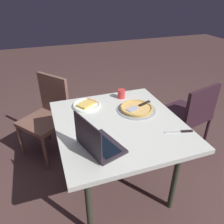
# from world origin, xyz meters

# --- Properties ---
(ground_plane) EXTENTS (12.00, 12.00, 0.00)m
(ground_plane) POSITION_xyz_m (0.00, 0.00, 0.00)
(ground_plane) COLOR #503532
(dining_table) EXTENTS (1.06, 0.99, 0.75)m
(dining_table) POSITION_xyz_m (0.00, 0.00, 0.68)
(dining_table) COLOR beige
(dining_table) RESTS_ON ground_plane
(laptop) EXTENTS (0.36, 0.30, 0.25)m
(laptop) POSITION_xyz_m (0.26, -0.25, 0.80)
(laptop) COLOR #261F27
(laptop) RESTS_ON dining_table
(pizza_plate) EXTENTS (0.25, 0.25, 0.04)m
(pizza_plate) POSITION_xyz_m (-0.34, -0.18, 0.76)
(pizza_plate) COLOR white
(pizza_plate) RESTS_ON dining_table
(pizza_tray) EXTENTS (0.34, 0.34, 0.04)m
(pizza_tray) POSITION_xyz_m (-0.13, 0.22, 0.76)
(pizza_tray) COLOR #91979D
(pizza_tray) RESTS_ON dining_table
(table_knife) EXTENTS (0.07, 0.21, 0.01)m
(table_knife) POSITION_xyz_m (0.28, 0.40, 0.75)
(table_knife) COLOR #BBBEBE
(table_knife) RESTS_ON dining_table
(drink_cup) EXTENTS (0.07, 0.07, 0.09)m
(drink_cup) POSITION_xyz_m (-0.40, 0.18, 0.79)
(drink_cup) COLOR red
(drink_cup) RESTS_ON dining_table
(chair_near) EXTENTS (0.55, 0.55, 0.86)m
(chair_near) POSITION_xyz_m (-0.26, 0.90, 0.51)
(chair_near) COLOR #311B25
(chair_near) RESTS_ON ground_plane
(chair_far) EXTENTS (0.60, 0.60, 0.89)m
(chair_far) POSITION_xyz_m (-0.78, -0.52, 0.50)
(chair_far) COLOR brown
(chair_far) RESTS_ON ground_plane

